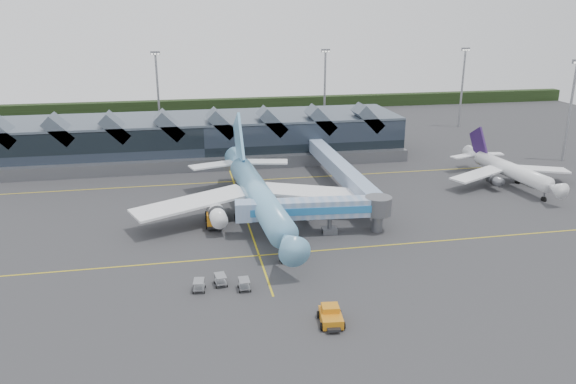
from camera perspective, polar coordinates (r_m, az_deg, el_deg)
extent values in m
plane|color=#2C2C2F|center=(86.22, -3.71, -4.28)|extent=(260.00, 260.00, 0.00)
cube|color=gold|center=(78.93, -2.95, -6.46)|extent=(120.00, 0.25, 0.01)
cube|color=gold|center=(112.46, -5.56, 1.08)|extent=(120.00, 0.25, 0.01)
cube|color=gold|center=(95.47, -4.49, -2.03)|extent=(0.25, 60.00, 0.01)
cube|color=black|center=(191.87, -8.04, 8.72)|extent=(260.00, 4.00, 4.00)
cube|color=black|center=(130.33, -8.70, 5.38)|extent=(90.00, 20.00, 9.00)
cube|color=#4A5663|center=(129.39, -8.80, 7.41)|extent=(90.00, 20.00, 0.60)
cube|color=slate|center=(120.42, -8.38, 2.76)|extent=(90.00, 2.50, 2.60)
cube|color=#4A5663|center=(127.40, -26.99, 5.52)|extent=(6.43, 6.00, 6.43)
cube|color=#4A5663|center=(124.80, -22.13, 5.94)|extent=(6.43, 6.00, 6.43)
cube|color=#4A5663|center=(123.13, -17.09, 6.33)|extent=(6.43, 6.00, 6.43)
cube|color=#4A5663|center=(122.43, -11.94, 6.67)|extent=(6.43, 6.00, 6.43)
cube|color=#4A5663|center=(122.72, -6.77, 6.96)|extent=(6.43, 6.00, 6.43)
cube|color=#4A5663|center=(123.99, -1.66, 7.19)|extent=(6.43, 6.00, 6.43)
cube|color=#4A5663|center=(126.20, 3.31, 7.36)|extent=(6.43, 6.00, 6.43)
cube|color=#4A5663|center=(129.32, 8.08, 7.48)|extent=(6.43, 6.00, 6.43)
cylinder|color=gray|center=(152.79, -13.04, 9.47)|extent=(0.56, 0.56, 22.00)
cube|color=slate|center=(151.61, -13.34, 13.57)|extent=(2.40, 0.50, 0.90)
cylinder|color=gray|center=(157.77, 3.75, 10.15)|extent=(0.56, 0.56, 22.00)
cube|color=slate|center=(156.63, 3.83, 14.14)|extent=(2.40, 0.50, 0.90)
cylinder|color=gray|center=(170.49, 17.25, 9.98)|extent=(0.56, 0.56, 22.00)
cube|color=slate|center=(169.44, 17.61, 13.66)|extent=(2.40, 0.50, 0.90)
cylinder|color=gray|center=(139.85, 26.70, 7.24)|extent=(0.56, 0.56, 22.00)
cylinder|color=#6BB2D9|center=(89.47, -2.98, -0.38)|extent=(5.94, 33.54, 4.12)
cone|color=#6BB2D9|center=(71.64, 0.10, -5.20)|extent=(4.42, 5.94, 4.12)
cube|color=black|center=(70.66, 0.24, -4.78)|extent=(1.58, 0.42, 0.48)
cone|color=#6BB2D9|center=(108.73, -5.10, 3.10)|extent=(4.53, 7.84, 4.12)
cube|color=white|center=(89.72, -9.76, -1.06)|extent=(19.69, 12.53, 1.36)
cube|color=white|center=(93.44, 3.20, -0.04)|extent=(19.68, 10.78, 1.36)
cylinder|color=white|center=(86.82, -7.20, -2.32)|extent=(2.86, 5.85, 2.55)
cylinder|color=white|center=(89.40, 1.75, -1.57)|extent=(2.86, 5.85, 2.55)
cube|color=#6BB2D9|center=(105.86, -5.00, 5.09)|extent=(1.07, 10.55, 11.34)
cube|color=white|center=(106.72, -7.67, 2.72)|extent=(9.18, 5.72, 0.27)
cube|color=white|center=(108.25, -2.33, 3.09)|extent=(9.05, 4.89, 0.27)
cylinder|color=slate|center=(76.34, -0.61, -6.34)|extent=(0.30, 0.30, 2.38)
cylinder|color=slate|center=(91.32, -5.28, -2.21)|extent=(0.30, 0.30, 2.38)
cylinder|color=slate|center=(92.55, -1.00, -1.85)|extent=(0.30, 0.30, 2.38)
cylinder|color=black|center=(76.66, -0.61, -6.86)|extent=(0.57, 1.55, 1.53)
cylinder|color=white|center=(116.58, 21.74, 2.06)|extent=(4.76, 20.39, 2.89)
cone|color=white|center=(107.94, 25.51, 0.34)|extent=(3.20, 3.72, 2.89)
cube|color=black|center=(107.47, 25.70, 0.58)|extent=(1.12, 0.44, 0.48)
cone|color=white|center=(126.14, 18.37, 3.68)|extent=(3.30, 4.87, 2.89)
cube|color=white|center=(113.46, 18.73, 1.71)|extent=(12.51, 8.20, 0.96)
cube|color=white|center=(121.59, 23.98, 2.16)|extent=(12.54, 6.29, 0.96)
cylinder|color=slate|center=(113.12, 20.30, 1.11)|extent=(2.10, 3.62, 1.79)
cylinder|color=slate|center=(118.62, 23.82, 1.44)|extent=(2.10, 3.62, 1.79)
cube|color=#2E184A|center=(124.62, 18.78, 4.74)|extent=(1.04, 6.50, 7.04)
cube|color=white|center=(123.65, 17.34, 3.50)|extent=(5.86, 3.73, 0.24)
cube|color=white|center=(127.31, 19.80, 3.66)|extent=(5.75, 2.83, 0.24)
cylinder|color=slate|center=(110.22, 24.57, -0.43)|extent=(0.27, 0.27, 1.67)
cylinder|color=slate|center=(116.37, 20.40, 1.02)|extent=(0.27, 0.27, 1.67)
cylinder|color=slate|center=(119.32, 22.30, 1.20)|extent=(0.27, 0.27, 1.67)
cylinder|color=black|center=(110.38, 24.54, -0.69)|extent=(0.53, 1.11, 1.07)
cube|color=#7597C3|center=(84.63, 2.42, -1.65)|extent=(18.85, 4.28, 2.71)
cube|color=#236FB1|center=(83.29, 2.57, -1.99)|extent=(18.64, 1.60, 1.12)
cube|color=#7597C3|center=(83.74, -4.56, -1.92)|extent=(2.66, 3.17, 2.80)
cylinder|color=slate|center=(85.82, 4.25, -2.90)|extent=(0.65, 0.65, 4.19)
cube|color=slate|center=(86.43, 4.22, -3.93)|extent=(2.38, 2.04, 0.84)
cylinder|color=black|center=(86.30, 3.61, -4.02)|extent=(0.44, 0.87, 0.84)
cylinder|color=black|center=(86.63, 4.83, -3.96)|extent=(0.44, 0.87, 0.84)
cylinder|color=slate|center=(86.74, 9.14, -1.38)|extent=(4.11, 4.11, 2.80)
cylinder|color=slate|center=(87.45, 9.08, -2.67)|extent=(1.68, 1.68, 4.19)
cube|color=black|center=(91.15, -7.54, -2.66)|extent=(2.56, 8.60, 0.47)
cube|color=#C57412|center=(87.78, -7.50, -2.79)|extent=(2.34, 2.16, 2.09)
cube|color=black|center=(86.90, -7.50, -2.67)|extent=(2.09, 0.21, 0.95)
cylinder|color=#BABABF|center=(91.77, -7.60, -1.66)|extent=(2.36, 5.57, 2.18)
sphere|color=#BABABF|center=(94.37, -7.65, -1.10)|extent=(2.09, 2.09, 2.09)
sphere|color=#BABABF|center=(89.19, -7.54, -2.25)|extent=(2.09, 2.09, 2.09)
cylinder|color=black|center=(88.57, -8.24, -3.48)|extent=(0.36, 0.96, 0.95)
cylinder|color=black|center=(88.61, -6.71, -3.41)|extent=(0.36, 0.96, 0.95)
cylinder|color=black|center=(91.66, -8.29, -2.73)|extent=(0.36, 0.96, 0.95)
cylinder|color=black|center=(91.70, -6.81, -2.65)|extent=(0.36, 0.96, 0.95)
cylinder|color=black|center=(93.88, -8.32, -2.22)|extent=(0.36, 0.96, 0.95)
cylinder|color=black|center=(93.92, -6.87, -2.15)|extent=(0.36, 0.96, 0.95)
cube|color=#C57412|center=(62.94, 4.38, -12.59)|extent=(2.65, 3.93, 1.03)
cube|color=#C57412|center=(63.07, 4.31, -11.70)|extent=(2.02, 1.84, 0.72)
cube|color=black|center=(61.42, 4.67, -13.72)|extent=(1.52, 0.97, 0.31)
cylinder|color=black|center=(61.89, 3.45, -13.48)|extent=(0.40, 0.85, 0.82)
cylinder|color=black|center=(62.24, 5.66, -13.34)|extent=(0.40, 0.85, 0.82)
cylinder|color=black|center=(63.98, 3.13, -12.33)|extent=(0.40, 0.85, 0.82)
cylinder|color=black|center=(64.32, 5.26, -12.21)|extent=(0.40, 0.85, 0.82)
cube|color=gray|center=(71.15, -6.87, -9.03)|extent=(1.50, 2.13, 0.14)
cube|color=gray|center=(70.76, -6.89, -8.41)|extent=(1.50, 2.13, 0.07)
cylinder|color=black|center=(72.05, -6.44, -8.94)|extent=(0.15, 0.34, 0.33)
cube|color=gray|center=(69.80, -4.47, -9.51)|extent=(1.31, 2.02, 0.14)
cube|color=gray|center=(69.41, -4.48, -8.88)|extent=(1.31, 2.02, 0.07)
cylinder|color=black|center=(70.67, -3.99, -9.44)|extent=(0.12, 0.33, 0.33)
cube|color=gray|center=(70.20, -9.02, -9.53)|extent=(1.51, 2.14, 0.14)
cube|color=gray|center=(69.81, -9.06, -8.90)|extent=(1.51, 2.14, 0.07)
cylinder|color=black|center=(70.93, -8.41, -9.49)|extent=(0.15, 0.34, 0.33)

